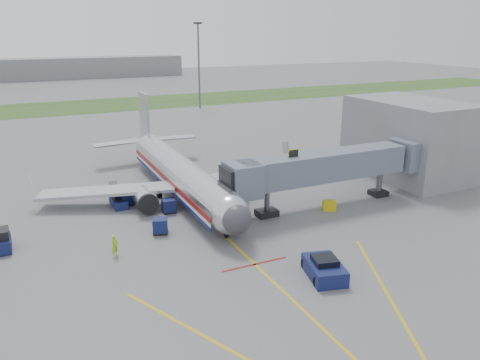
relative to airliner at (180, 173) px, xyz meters
name	(u,v)px	position (x,y,z in m)	size (l,w,h in m)	color
ground	(235,245)	(0.00, -15.25, -2.65)	(400.00, 400.00, 0.00)	#565659
grass_strip	(88,106)	(0.00, 74.75, -2.64)	(300.00, 25.00, 0.01)	#2D4C1E
apron_markings	(275,283)	(0.00, -22.65, -2.64)	(21.52, 50.00, 0.01)	gold
airliner	(180,173)	(0.00, 0.00, 0.00)	(32.10, 35.67, 10.25)	silver
jet_bridge	(323,167)	(12.86, -10.25, 1.82)	(25.30, 4.00, 6.90)	slate
terminal	(409,138)	(30.00, -5.25, 2.35)	(10.00, 16.00, 10.00)	slate
light_mast_right	(199,64)	(25.00, 59.75, 8.13)	(2.00, 0.44, 20.40)	#595B60
distant_terminal	(30,69)	(-10.00, 154.75, 1.35)	(120.00, 14.00, 8.00)	slate
pushback_tug	(324,269)	(4.00, -23.43, -1.93)	(3.45, 4.59, 1.71)	#0E173E
baggage_tug	(1,241)	(-19.07, -7.24, -1.77)	(1.49, 2.85, 1.99)	#0E173E
baggage_cart_a	(160,226)	(-5.35, -9.71, -1.88)	(1.77, 1.77, 1.51)	#0E173E
baggage_cart_b	(126,197)	(-6.63, -0.66, -1.74)	(2.15, 2.15, 1.77)	#0E173E
baggage_cart_c	(169,206)	(-3.00, -4.84, -1.89)	(1.49, 1.49, 1.48)	#0E173E
belt_loader	(118,201)	(-7.47, -0.43, -2.11)	(1.46, 4.42, 2.15)	#0E173E
ground_power_cart	(329,205)	(12.92, -11.70, -2.11)	(1.61, 1.38, 1.09)	#C3AD0B
ramp_worker	(115,246)	(-10.23, -12.75, -1.66)	(0.72, 0.47, 1.98)	#96CE18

